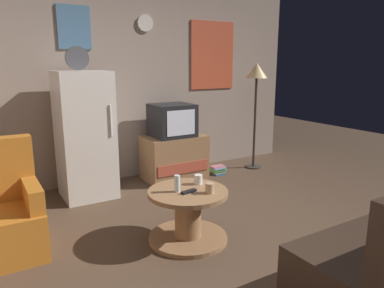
% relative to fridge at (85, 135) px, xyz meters
% --- Properties ---
extents(ground_plane, '(12.00, 12.00, 0.00)m').
position_rel_fridge_xyz_m(ground_plane, '(0.85, -1.96, -0.75)').
color(ground_plane, '#4C3828').
extents(wall_with_art, '(5.20, 0.12, 2.79)m').
position_rel_fridge_xyz_m(wall_with_art, '(0.86, 0.49, 0.64)').
color(wall_with_art, gray).
rests_on(wall_with_art, ground_plane).
extents(fridge, '(0.60, 0.62, 1.77)m').
position_rel_fridge_xyz_m(fridge, '(0.00, 0.00, 0.00)').
color(fridge, silver).
rests_on(fridge, ground_plane).
extents(tv_stand, '(0.84, 0.53, 0.61)m').
position_rel_fridge_xyz_m(tv_stand, '(1.22, 0.05, -0.45)').
color(tv_stand, '#8E6642').
rests_on(tv_stand, ground_plane).
extents(crt_tv, '(0.54, 0.51, 0.44)m').
position_rel_fridge_xyz_m(crt_tv, '(1.20, 0.05, 0.07)').
color(crt_tv, black).
rests_on(crt_tv, tv_stand).
extents(standing_lamp, '(0.32, 0.32, 1.59)m').
position_rel_fridge_xyz_m(standing_lamp, '(2.53, -0.10, 0.60)').
color(standing_lamp, '#332D28').
rests_on(standing_lamp, ground_plane).
extents(coffee_table, '(0.72, 0.72, 0.48)m').
position_rel_fridge_xyz_m(coffee_table, '(0.47, -1.61, -0.52)').
color(coffee_table, '#8E6642').
rests_on(coffee_table, ground_plane).
extents(wine_glass, '(0.05, 0.05, 0.15)m').
position_rel_fridge_xyz_m(wine_glass, '(0.37, -1.59, -0.20)').
color(wine_glass, silver).
rests_on(wine_glass, coffee_table).
extents(mug_ceramic_white, '(0.08, 0.08, 0.09)m').
position_rel_fridge_xyz_m(mug_ceramic_white, '(0.64, -1.51, -0.23)').
color(mug_ceramic_white, silver).
rests_on(mug_ceramic_white, coffee_table).
extents(mug_ceramic_tan, '(0.08, 0.08, 0.09)m').
position_rel_fridge_xyz_m(mug_ceramic_tan, '(0.60, -1.77, -0.23)').
color(mug_ceramic_tan, tan).
rests_on(mug_ceramic_tan, coffee_table).
extents(remote_control, '(0.16, 0.07, 0.02)m').
position_rel_fridge_xyz_m(remote_control, '(0.44, -1.67, -0.27)').
color(remote_control, black).
rests_on(remote_control, coffee_table).
extents(book_stack, '(0.22, 0.18, 0.12)m').
position_rel_fridge_xyz_m(book_stack, '(1.86, -0.10, -0.69)').
color(book_stack, '#34668B').
rests_on(book_stack, ground_plane).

